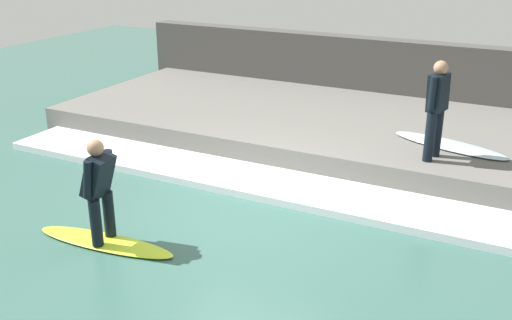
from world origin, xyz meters
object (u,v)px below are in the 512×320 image
object	(u,v)px
surfboard_waiting_near	(449,145)
surfer_riding	(99,186)
surfboard_riding	(105,242)
surfer_waiting_near	(437,105)

from	to	relation	value
surfboard_waiting_near	surfer_riding	bearing A→B (deg)	142.42
surfboard_riding	surfer_waiting_near	distance (m)	5.46
surfer_riding	surfboard_waiting_near	bearing A→B (deg)	-37.58
surfboard_riding	surfboard_waiting_near	world-z (taller)	surfboard_waiting_near
surfboard_waiting_near	surfboard_riding	bearing A→B (deg)	142.42
surfer_waiting_near	surfboard_waiting_near	xyz separation A→B (m)	(0.71, -0.16, -0.87)
surfboard_riding	surfboard_waiting_near	xyz separation A→B (m)	(4.71, -3.62, 0.48)
surfer_riding	surfboard_waiting_near	size ratio (longest dim) A/B	0.67
surfer_riding	surfer_waiting_near	size ratio (longest dim) A/B	0.89
surfer_riding	surfboard_waiting_near	distance (m)	5.95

